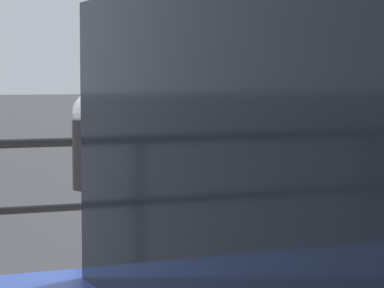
% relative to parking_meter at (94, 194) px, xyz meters
% --- Properties ---
extents(parking_meter, '(0.16, 0.17, 1.38)m').
position_rel_parking_meter_xyz_m(parking_meter, '(0.00, 0.00, 0.00)').
color(parking_meter, slate).
rests_on(parking_meter, sidewalk_curb).
extents(pedestrian_at_meter, '(0.63, 0.41, 1.62)m').
position_rel_parking_meter_xyz_m(pedestrian_at_meter, '(0.51, -0.03, -0.08)').
color(pedestrian_at_meter, '#1E233F').
rests_on(pedestrian_at_meter, sidewalk_curb).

